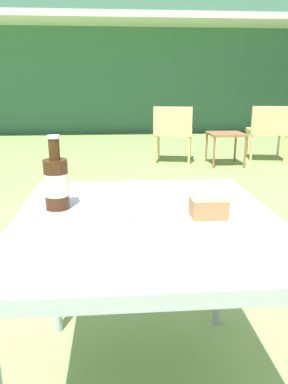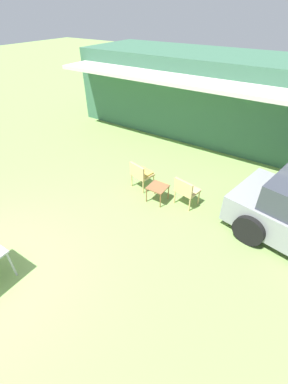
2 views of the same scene
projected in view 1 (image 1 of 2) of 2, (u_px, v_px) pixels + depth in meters
cabin_building at (123, 70)px, 9.64m from camera, size 9.10×4.54×2.80m
wicker_chair_cushioned at (173, 129)px, 5.25m from camera, size 0.62×0.56×0.79m
wicker_chair_plain at (268, 128)px, 5.34m from camera, size 0.60×0.55×0.79m
garden_side_table at (226, 137)px, 5.08m from camera, size 0.47×0.46×0.44m
patio_table at (147, 235)px, 1.17m from camera, size 0.81×0.89×0.69m
cake_on_plate at (203, 212)px, 1.12m from camera, size 0.25×0.25×0.08m
cola_bottle_near at (56, 182)px, 1.21m from camera, size 0.08×0.08×0.24m
fork at (179, 221)px, 1.11m from camera, size 0.19×0.03×0.01m
loose_bottle_cap at (125, 218)px, 1.13m from camera, size 0.03×0.03×0.01m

